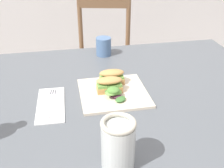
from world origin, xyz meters
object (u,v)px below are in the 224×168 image
at_px(dining_table, 118,121).
at_px(fork_on_napkin, 51,101).
at_px(sandwich_half_front, 109,84).
at_px(mason_jar_iced_tea, 118,146).
at_px(sandwich_half_back, 112,76).
at_px(cup_extra_side, 104,46).
at_px(chair_wooden_far, 103,64).
at_px(plate_lunch, 114,93).

bearing_deg(dining_table, fork_on_napkin, -179.73).
xyz_separation_m(sandwich_half_front, mason_jar_iced_tea, (-0.04, -0.36, 0.02)).
xyz_separation_m(dining_table, sandwich_half_back, (-0.01, 0.08, 0.15)).
bearing_deg(cup_extra_side, sandwich_half_back, -93.63).
bearing_deg(chair_wooden_far, mason_jar_iced_tea, -97.56).
distance_m(dining_table, cup_extra_side, 0.42).
height_order(chair_wooden_far, cup_extra_side, chair_wooden_far).
bearing_deg(cup_extra_side, plate_lunch, -93.65).
bearing_deg(chair_wooden_far, sandwich_half_back, -96.90).
relative_size(sandwich_half_front, cup_extra_side, 1.10).
xyz_separation_m(chair_wooden_far, fork_on_napkin, (-0.33, -0.91, 0.30)).
bearing_deg(mason_jar_iced_tea, sandwich_half_front, 82.90).
height_order(dining_table, cup_extra_side, cup_extra_side).
height_order(chair_wooden_far, mason_jar_iced_tea, mason_jar_iced_tea).
height_order(dining_table, sandwich_half_back, sandwich_half_back).
distance_m(sandwich_half_front, mason_jar_iced_tea, 0.36).
relative_size(fork_on_napkin, mason_jar_iced_tea, 1.37).
relative_size(fork_on_napkin, cup_extra_side, 2.15).
bearing_deg(plate_lunch, sandwich_half_front, 151.62).
distance_m(dining_table, chair_wooden_far, 0.93).
bearing_deg(mason_jar_iced_tea, cup_extra_side, 83.34).
relative_size(chair_wooden_far, sandwich_half_front, 9.12).
xyz_separation_m(plate_lunch, sandwich_half_front, (-0.02, 0.01, 0.03)).
bearing_deg(sandwich_half_back, dining_table, -82.59).
distance_m(sandwich_half_front, fork_on_napkin, 0.22).
bearing_deg(mason_jar_iced_tea, fork_on_napkin, 116.66).
height_order(plate_lunch, cup_extra_side, cup_extra_side).
xyz_separation_m(chair_wooden_far, sandwich_half_front, (-0.12, -0.89, 0.33)).
bearing_deg(mason_jar_iced_tea, dining_table, 77.34).
xyz_separation_m(chair_wooden_far, plate_lunch, (-0.10, -0.90, 0.30)).
relative_size(dining_table, chair_wooden_far, 1.47).
distance_m(fork_on_napkin, cup_extra_side, 0.46).
relative_size(dining_table, mason_jar_iced_tea, 9.42).
relative_size(dining_table, plate_lunch, 5.25).
bearing_deg(sandwich_half_front, mason_jar_iced_tea, -97.10).
bearing_deg(fork_on_napkin, dining_table, 0.27).
xyz_separation_m(plate_lunch, sandwich_half_back, (0.00, 0.07, 0.03)).
height_order(dining_table, sandwich_half_front, sandwich_half_front).
bearing_deg(cup_extra_side, fork_on_napkin, -122.94).
xyz_separation_m(sandwich_half_front, sandwich_half_back, (0.02, 0.06, 0.00)).
height_order(sandwich_half_front, mason_jar_iced_tea, mason_jar_iced_tea).
bearing_deg(chair_wooden_far, fork_on_napkin, -110.04).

